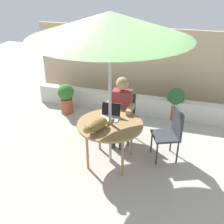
{
  "coord_description": "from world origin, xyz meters",
  "views": [
    {
      "loc": [
        1.1,
        -3.48,
        2.8
      ],
      "look_at": [
        0.0,
        0.1,
        0.86
      ],
      "focal_mm": 43.89,
      "sensor_mm": 36.0,
      "label": 1
    }
  ],
  "objects_px": {
    "patio_table": "(110,127)",
    "chair_occupied": "(123,112)",
    "person_seated": "(121,108)",
    "cat": "(96,125)",
    "potted_plant_near_fence": "(66,97)",
    "patio_umbrella": "(110,25)",
    "laptop": "(110,113)",
    "chair_empty": "(171,131)",
    "potted_plant_by_chair": "(175,102)"
  },
  "relations": [
    {
      "from": "patio_table",
      "to": "patio_umbrella",
      "type": "distance_m",
      "value": 1.53
    },
    {
      "from": "patio_umbrella",
      "to": "cat",
      "type": "height_order",
      "value": "patio_umbrella"
    },
    {
      "from": "person_seated",
      "to": "potted_plant_by_chair",
      "type": "height_order",
      "value": "person_seated"
    },
    {
      "from": "cat",
      "to": "potted_plant_near_fence",
      "type": "distance_m",
      "value": 2.14
    },
    {
      "from": "patio_table",
      "to": "patio_umbrella",
      "type": "bearing_deg",
      "value": 0.0
    },
    {
      "from": "patio_table",
      "to": "patio_umbrella",
      "type": "xyz_separation_m",
      "value": [
        0.0,
        0.0,
        1.53
      ]
    },
    {
      "from": "laptop",
      "to": "cat",
      "type": "distance_m",
      "value": 0.47
    },
    {
      "from": "patio_umbrella",
      "to": "chair_empty",
      "type": "relative_size",
      "value": 2.66
    },
    {
      "from": "laptop",
      "to": "potted_plant_by_chair",
      "type": "height_order",
      "value": "laptop"
    },
    {
      "from": "chair_empty",
      "to": "potted_plant_by_chair",
      "type": "xyz_separation_m",
      "value": [
        -0.05,
        1.44,
        -0.14
      ]
    },
    {
      "from": "person_seated",
      "to": "cat",
      "type": "height_order",
      "value": "person_seated"
    },
    {
      "from": "patio_umbrella",
      "to": "potted_plant_near_fence",
      "type": "distance_m",
      "value": 2.69
    },
    {
      "from": "patio_umbrella",
      "to": "chair_empty",
      "type": "distance_m",
      "value": 1.93
    },
    {
      "from": "person_seated",
      "to": "potted_plant_by_chair",
      "type": "relative_size",
      "value": 1.79
    },
    {
      "from": "chair_empty",
      "to": "cat",
      "type": "xyz_separation_m",
      "value": [
        -1.03,
        -0.65,
        0.28
      ]
    },
    {
      "from": "patio_umbrella",
      "to": "person_seated",
      "type": "bearing_deg",
      "value": 90.0
    },
    {
      "from": "person_seated",
      "to": "potted_plant_by_chair",
      "type": "distance_m",
      "value": 1.5
    },
    {
      "from": "patio_umbrella",
      "to": "potted_plant_by_chair",
      "type": "xyz_separation_m",
      "value": [
        0.85,
        1.83,
        -1.8
      ]
    },
    {
      "from": "cat",
      "to": "chair_occupied",
      "type": "bearing_deg",
      "value": 82.71
    },
    {
      "from": "chair_empty",
      "to": "patio_umbrella",
      "type": "bearing_deg",
      "value": -156.28
    },
    {
      "from": "chair_empty",
      "to": "potted_plant_by_chair",
      "type": "height_order",
      "value": "chair_empty"
    },
    {
      "from": "patio_umbrella",
      "to": "potted_plant_near_fence",
      "type": "xyz_separation_m",
      "value": [
        -1.44,
        1.39,
        -1.8
      ]
    },
    {
      "from": "chair_empty",
      "to": "laptop",
      "type": "xyz_separation_m",
      "value": [
        -0.96,
        -0.19,
        0.26
      ]
    },
    {
      "from": "potted_plant_near_fence",
      "to": "potted_plant_by_chair",
      "type": "relative_size",
      "value": 0.98
    },
    {
      "from": "person_seated",
      "to": "potted_plant_by_chair",
      "type": "bearing_deg",
      "value": 54.77
    },
    {
      "from": "patio_table",
      "to": "chair_occupied",
      "type": "height_order",
      "value": "chair_occupied"
    },
    {
      "from": "potted_plant_by_chair",
      "to": "patio_umbrella",
      "type": "bearing_deg",
      "value": -114.85
    },
    {
      "from": "potted_plant_near_fence",
      "to": "potted_plant_by_chair",
      "type": "xyz_separation_m",
      "value": [
        2.29,
        0.44,
        -0.0
      ]
    },
    {
      "from": "cat",
      "to": "potted_plant_near_fence",
      "type": "relative_size",
      "value": 0.92
    },
    {
      "from": "patio_table",
      "to": "potted_plant_by_chair",
      "type": "bearing_deg",
      "value": 65.15
    },
    {
      "from": "chair_occupied",
      "to": "laptop",
      "type": "height_order",
      "value": "laptop"
    },
    {
      "from": "person_seated",
      "to": "laptop",
      "type": "bearing_deg",
      "value": -98.01
    },
    {
      "from": "patio_table",
      "to": "patio_umbrella",
      "type": "height_order",
      "value": "patio_umbrella"
    },
    {
      "from": "potted_plant_by_chair",
      "to": "person_seated",
      "type": "bearing_deg",
      "value": -125.23
    },
    {
      "from": "patio_table",
      "to": "potted_plant_by_chair",
      "type": "xyz_separation_m",
      "value": [
        0.85,
        1.83,
        -0.28
      ]
    },
    {
      "from": "patio_umbrella",
      "to": "chair_occupied",
      "type": "relative_size",
      "value": 2.66
    },
    {
      "from": "potted_plant_by_chair",
      "to": "laptop",
      "type": "bearing_deg",
      "value": -119.18
    },
    {
      "from": "chair_occupied",
      "to": "potted_plant_by_chair",
      "type": "xyz_separation_m",
      "value": [
        0.85,
        1.04,
        -0.14
      ]
    },
    {
      "from": "patio_table",
      "to": "cat",
      "type": "bearing_deg",
      "value": -117.74
    },
    {
      "from": "patio_table",
      "to": "potted_plant_near_fence",
      "type": "bearing_deg",
      "value": 135.95
    },
    {
      "from": "patio_table",
      "to": "cat",
      "type": "relative_size",
      "value": 1.66
    },
    {
      "from": "person_seated",
      "to": "cat",
      "type": "relative_size",
      "value": 1.98
    },
    {
      "from": "chair_empty",
      "to": "potted_plant_by_chair",
      "type": "distance_m",
      "value": 1.44
    },
    {
      "from": "patio_umbrella",
      "to": "person_seated",
      "type": "height_order",
      "value": "patio_umbrella"
    },
    {
      "from": "patio_umbrella",
      "to": "patio_table",
      "type": "bearing_deg",
      "value": 0.0
    },
    {
      "from": "patio_umbrella",
      "to": "potted_plant_by_chair",
      "type": "height_order",
      "value": "patio_umbrella"
    },
    {
      "from": "cat",
      "to": "potted_plant_near_fence",
      "type": "height_order",
      "value": "cat"
    },
    {
      "from": "potted_plant_near_fence",
      "to": "laptop",
      "type": "bearing_deg",
      "value": -40.71
    },
    {
      "from": "person_seated",
      "to": "chair_occupied",
      "type": "bearing_deg",
      "value": 90.0
    },
    {
      "from": "potted_plant_near_fence",
      "to": "cat",
      "type": "bearing_deg",
      "value": -51.58
    }
  ]
}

